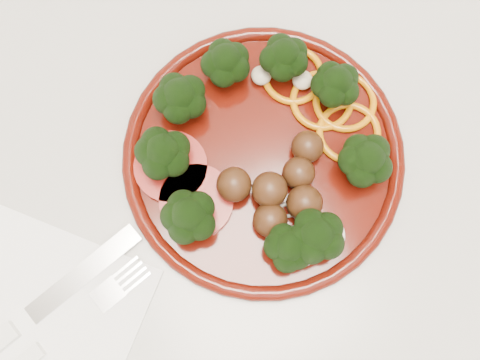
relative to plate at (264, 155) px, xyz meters
name	(u,v)px	position (x,y,z in m)	size (l,w,h in m)	color
counter	(163,270)	(-0.16, 0.01, -0.47)	(2.40, 0.60, 0.90)	beige
plate	(264,155)	(0.00, 0.00, 0.00)	(0.26, 0.26, 0.06)	#400B04
napkin	(41,324)	(-0.25, -0.04, -0.02)	(0.17, 0.17, 0.00)	white
knife	(9,333)	(-0.27, -0.03, -0.01)	(0.22, 0.06, 0.01)	silver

